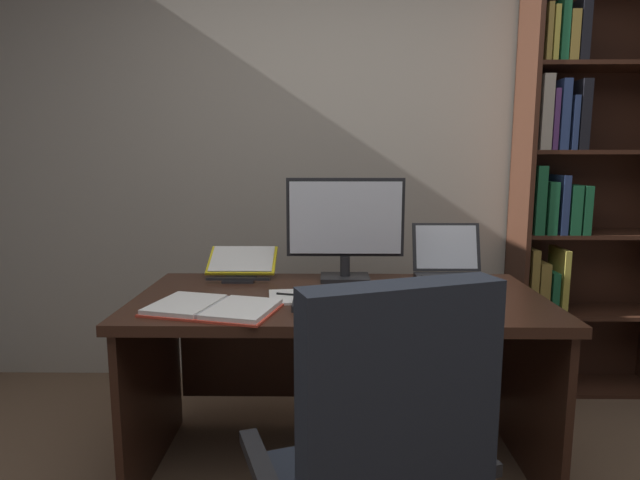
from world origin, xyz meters
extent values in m
cube|color=#A89E8E|center=(0.00, 1.97, 1.43)|extent=(5.03, 0.12, 2.87)
cube|color=#381E14|center=(-0.15, 0.94, 0.73)|extent=(1.64, 0.80, 0.04)
cube|color=#381E14|center=(-0.94, 0.94, 0.36)|extent=(0.03, 0.74, 0.71)
cube|color=#381E14|center=(0.63, 0.94, 0.36)|extent=(0.03, 0.74, 0.71)
cube|color=#381E14|center=(-0.15, 1.32, 0.39)|extent=(1.52, 0.03, 0.50)
cube|color=#381E14|center=(0.85, 1.73, 1.11)|extent=(0.02, 0.31, 2.22)
cube|color=#381E14|center=(1.25, 1.88, 1.11)|extent=(0.83, 0.01, 2.22)
cube|color=#381E14|center=(1.25, 1.73, 0.01)|extent=(0.78, 0.29, 0.02)
cube|color=#195633|center=(0.90, 1.70, 0.21)|extent=(0.04, 0.22, 0.38)
cube|color=gray|center=(0.96, 1.70, 0.14)|extent=(0.05, 0.22, 0.23)
cube|color=maroon|center=(1.02, 1.69, 0.20)|extent=(0.05, 0.20, 0.36)
cube|color=#381E14|center=(1.25, 1.73, 0.45)|extent=(0.78, 0.29, 0.02)
cube|color=olive|center=(0.90, 1.70, 0.64)|extent=(0.04, 0.23, 0.36)
cube|color=olive|center=(0.95, 1.69, 0.60)|extent=(0.05, 0.20, 0.28)
cube|color=#195633|center=(1.01, 1.71, 0.58)|extent=(0.04, 0.24, 0.23)
cube|color=gold|center=(1.06, 1.70, 0.64)|extent=(0.03, 0.22, 0.36)
cube|color=#381E14|center=(1.25, 1.73, 0.89)|extent=(0.78, 0.29, 0.02)
cube|color=#195633|center=(0.90, 1.71, 1.08)|extent=(0.05, 0.24, 0.36)
cube|color=#195633|center=(0.97, 1.68, 1.04)|extent=(0.05, 0.18, 0.28)
cube|color=navy|center=(1.03, 1.71, 1.06)|extent=(0.04, 0.24, 0.31)
cube|color=#195633|center=(1.09, 1.68, 1.03)|extent=(0.06, 0.19, 0.26)
cube|color=#195633|center=(1.15, 1.70, 1.03)|extent=(0.04, 0.22, 0.26)
cube|color=#381E14|center=(1.25, 1.73, 1.33)|extent=(0.78, 0.29, 0.02)
cube|color=gray|center=(0.91, 1.70, 1.53)|extent=(0.05, 0.22, 0.38)
cube|color=#512D66|center=(0.95, 1.71, 1.49)|extent=(0.03, 0.25, 0.31)
cube|color=navy|center=(1.00, 1.68, 1.52)|extent=(0.04, 0.18, 0.35)
cube|color=navy|center=(1.05, 1.68, 1.48)|extent=(0.03, 0.18, 0.27)
cube|color=black|center=(1.10, 1.68, 1.52)|extent=(0.05, 0.17, 0.35)
cube|color=#381E14|center=(1.25, 1.73, 1.77)|extent=(0.78, 0.29, 0.02)
cube|color=olive|center=(0.89, 1.71, 1.92)|extent=(0.03, 0.24, 0.27)
cube|color=gold|center=(0.93, 1.69, 1.91)|extent=(0.03, 0.20, 0.26)
cube|color=#195633|center=(0.97, 1.68, 1.93)|extent=(0.04, 0.18, 0.30)
cube|color=olive|center=(1.02, 1.67, 1.90)|extent=(0.04, 0.17, 0.24)
cube|color=black|center=(1.07, 1.70, 1.93)|extent=(0.05, 0.22, 0.30)
cube|color=#232833|center=(-0.04, 0.01, 0.72)|extent=(0.48, 0.25, 0.61)
cube|color=#232326|center=(-0.37, 0.11, 0.51)|extent=(0.18, 0.38, 0.04)
cube|color=#232326|center=(0.16, 0.30, 0.51)|extent=(0.18, 0.38, 0.04)
cube|color=#232326|center=(-0.12, 1.21, 0.76)|extent=(0.22, 0.16, 0.02)
cylinder|color=#232326|center=(-0.12, 1.21, 0.82)|extent=(0.04, 0.04, 0.09)
cube|color=#232326|center=(-0.12, 1.22, 1.04)|extent=(0.53, 0.02, 0.35)
cube|color=white|center=(-0.12, 1.20, 1.04)|extent=(0.50, 0.00, 0.32)
cube|color=#232326|center=(0.36, 1.17, 0.76)|extent=(0.32, 0.24, 0.02)
cube|color=#2D2D30|center=(0.36, 1.15, 0.78)|extent=(0.27, 0.13, 0.00)
cube|color=#232326|center=(0.36, 1.33, 0.88)|extent=(0.32, 0.08, 0.22)
cube|color=white|center=(0.36, 1.33, 0.89)|extent=(0.29, 0.07, 0.20)
cube|color=#232326|center=(-0.12, 0.77, 0.76)|extent=(0.42, 0.15, 0.02)
ellipsoid|color=#232326|center=(0.18, 0.77, 0.77)|extent=(0.06, 0.10, 0.04)
cube|color=#232326|center=(-0.60, 1.19, 0.76)|extent=(0.14, 0.12, 0.01)
cube|color=#232326|center=(-0.60, 1.15, 0.77)|extent=(0.28, 0.01, 0.01)
cube|color=yellow|center=(-0.60, 1.29, 0.83)|extent=(0.32, 0.19, 0.10)
cube|color=white|center=(-0.60, 1.28, 0.84)|extent=(0.29, 0.17, 0.09)
cube|color=#DB422D|center=(-0.73, 0.75, 0.76)|extent=(0.29, 0.34, 0.01)
cube|color=#DB422D|center=(-0.51, 0.70, 0.76)|extent=(0.29, 0.34, 0.01)
cube|color=white|center=(-0.73, 0.75, 0.77)|extent=(0.27, 0.32, 0.02)
cube|color=white|center=(-0.51, 0.70, 0.77)|extent=(0.27, 0.32, 0.02)
cylinder|color=#B7B7BC|center=(-0.62, 0.72, 0.76)|extent=(0.08, 0.26, 0.02)
cube|color=white|center=(-0.36, 0.90, 0.76)|extent=(0.17, 0.23, 0.01)
cylinder|color=black|center=(-0.34, 0.90, 0.77)|extent=(0.14, 0.05, 0.01)
camera|label=1|loc=(-0.21, -1.12, 1.31)|focal=29.46mm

